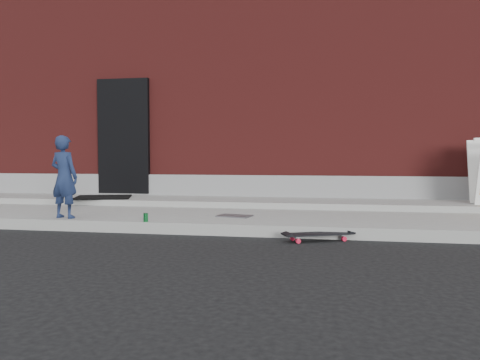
# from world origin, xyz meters

# --- Properties ---
(ground) EXTENTS (80.00, 80.00, 0.00)m
(ground) POSITION_xyz_m (0.00, 0.00, 0.00)
(ground) COLOR black
(ground) RESTS_ON ground
(sidewalk) EXTENTS (20.00, 3.00, 0.15)m
(sidewalk) POSITION_xyz_m (0.00, 1.50, 0.07)
(sidewalk) COLOR gray
(sidewalk) RESTS_ON ground
(apron) EXTENTS (20.00, 1.20, 0.10)m
(apron) POSITION_xyz_m (0.00, 2.40, 0.20)
(apron) COLOR gray
(apron) RESTS_ON sidewalk
(building) EXTENTS (20.00, 8.10, 5.00)m
(building) POSITION_xyz_m (-0.00, 6.99, 2.50)
(building) COLOR #5C1B19
(building) RESTS_ON ground
(child) EXTENTS (0.46, 0.35, 1.15)m
(child) POSITION_xyz_m (-2.25, 0.20, 0.72)
(child) COLOR #192547
(child) RESTS_ON sidewalk
(skateboard) EXTENTS (0.86, 0.55, 0.10)m
(skateboard) POSITION_xyz_m (1.24, -0.12, 0.08)
(skateboard) COLOR red
(skateboard) RESTS_ON ground
(soda_can) EXTENTS (0.06, 0.06, 0.11)m
(soda_can) POSITION_xyz_m (-1.01, 0.05, 0.21)
(soda_can) COLOR #1A8439
(soda_can) RESTS_ON sidewalk
(doormat) EXTENTS (1.15, 1.04, 0.03)m
(doormat) POSITION_xyz_m (-2.65, 2.15, 0.26)
(doormat) COLOR black
(doormat) RESTS_ON apron
(utility_plate) EXTENTS (0.53, 0.40, 0.01)m
(utility_plate) POSITION_xyz_m (0.04, 0.79, 0.16)
(utility_plate) COLOR #56555B
(utility_plate) RESTS_ON sidewalk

